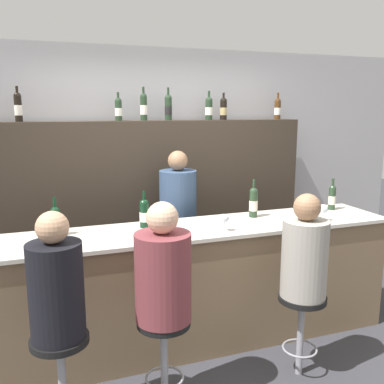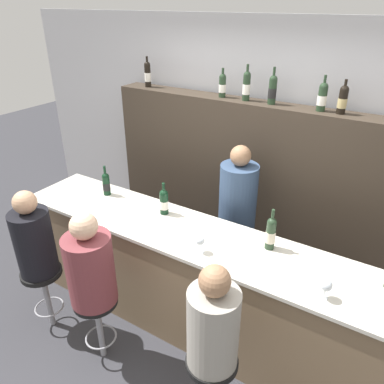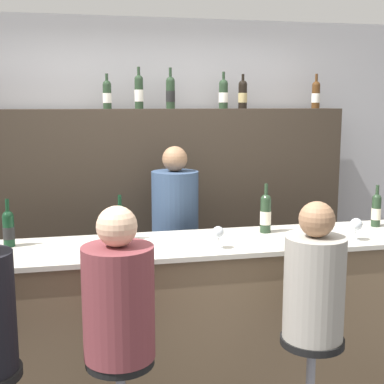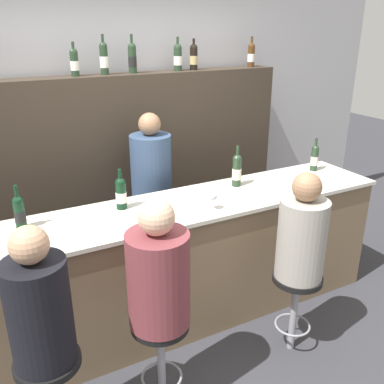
% 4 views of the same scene
% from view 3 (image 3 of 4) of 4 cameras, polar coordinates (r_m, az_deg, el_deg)
% --- Properties ---
extents(wall_back, '(6.40, 0.05, 2.60)m').
position_cam_3_polar(wall_back, '(4.72, -4.21, 2.31)').
color(wall_back, '#B2B2B7').
rests_on(wall_back, ground_plane).
extents(bar_counter, '(3.42, 0.65, 1.01)m').
position_cam_3_polar(bar_counter, '(3.59, -0.75, -13.21)').
color(bar_counter, brown).
rests_on(bar_counter, ground_plane).
extents(back_bar_cabinet, '(3.21, 0.28, 1.84)m').
position_cam_3_polar(back_bar_cabinet, '(4.57, -3.75, -2.77)').
color(back_bar_cabinet, '#382D23').
rests_on(back_bar_cabinet, ground_plane).
extents(wine_bottle_counter_0, '(0.07, 0.07, 0.30)m').
position_cam_3_polar(wine_bottle_counter_0, '(3.49, -18.99, -3.65)').
color(wine_bottle_counter_0, black).
rests_on(wine_bottle_counter_0, bar_counter).
extents(wine_bottle_counter_1, '(0.08, 0.08, 0.30)m').
position_cam_3_polar(wine_bottle_counter_1, '(3.48, -7.67, -3.22)').
color(wine_bottle_counter_1, black).
rests_on(wine_bottle_counter_1, bar_counter).
extents(wine_bottle_counter_2, '(0.08, 0.08, 0.34)m').
position_cam_3_polar(wine_bottle_counter_2, '(3.69, 7.86, -2.22)').
color(wine_bottle_counter_2, '#233823').
rests_on(wine_bottle_counter_2, bar_counter).
extents(wine_bottle_counter_3, '(0.07, 0.07, 0.30)m').
position_cam_3_polar(wine_bottle_counter_3, '(4.05, 19.06, -1.79)').
color(wine_bottle_counter_3, '#233823').
rests_on(wine_bottle_counter_3, bar_counter).
extents(wine_bottle_backbar_1, '(0.07, 0.07, 0.28)m').
position_cam_3_polar(wine_bottle_backbar_1, '(4.42, -9.05, 10.26)').
color(wine_bottle_backbar_1, '#233823').
rests_on(wine_bottle_backbar_1, back_bar_cabinet).
extents(wine_bottle_backbar_2, '(0.07, 0.07, 0.34)m').
position_cam_3_polar(wine_bottle_backbar_2, '(4.45, -5.68, 10.62)').
color(wine_bottle_backbar_2, '#233823').
rests_on(wine_bottle_backbar_2, back_bar_cabinet).
extents(wine_bottle_backbar_3, '(0.08, 0.08, 0.33)m').
position_cam_3_polar(wine_bottle_backbar_3, '(4.48, -2.31, 10.58)').
color(wine_bottle_backbar_3, '#233823').
rests_on(wine_bottle_backbar_3, back_bar_cabinet).
extents(wine_bottle_backbar_4, '(0.08, 0.08, 0.31)m').
position_cam_3_polar(wine_bottle_backbar_4, '(4.59, 3.37, 10.43)').
color(wine_bottle_backbar_4, '#233823').
rests_on(wine_bottle_backbar_4, back_bar_cabinet).
extents(wine_bottle_backbar_5, '(0.08, 0.08, 0.29)m').
position_cam_3_polar(wine_bottle_backbar_5, '(4.64, 5.43, 10.36)').
color(wine_bottle_backbar_5, black).
rests_on(wine_bottle_backbar_5, back_bar_cabinet).
extents(wine_bottle_backbar_6, '(0.07, 0.07, 0.30)m').
position_cam_3_polar(wine_bottle_backbar_6, '(4.88, 13.07, 10.11)').
color(wine_bottle_backbar_6, '#4C2D14').
rests_on(wine_bottle_backbar_6, back_bar_cabinet).
extents(wine_glass_0, '(0.07, 0.07, 0.14)m').
position_cam_3_polar(wine_glass_0, '(3.26, 2.80, -4.38)').
color(wine_glass_0, silver).
rests_on(wine_glass_0, bar_counter).
extents(wine_glass_1, '(0.08, 0.08, 0.15)m').
position_cam_3_polar(wine_glass_1, '(3.61, 17.11, -3.36)').
color(wine_glass_1, silver).
rests_on(wine_glass_1, bar_counter).
extents(bar_stool_middle, '(0.35, 0.35, 0.63)m').
position_cam_3_polar(bar_stool_middle, '(2.92, -7.63, -19.45)').
color(bar_stool_middle, gray).
rests_on(bar_stool_middle, ground_plane).
extents(guest_seated_middle, '(0.36, 0.36, 0.78)m').
position_cam_3_polar(guest_seated_middle, '(2.72, -7.85, -10.83)').
color(guest_seated_middle, brown).
rests_on(guest_seated_middle, bar_stool_middle).
extents(bar_stool_right, '(0.35, 0.35, 0.63)m').
position_cam_3_polar(bar_stool_right, '(3.16, 12.60, -17.17)').
color(bar_stool_right, gray).
rests_on(bar_stool_right, ground_plane).
extents(guest_seated_right, '(0.33, 0.33, 0.76)m').
position_cam_3_polar(guest_seated_right, '(2.98, 12.92, -9.22)').
color(guest_seated_right, gray).
rests_on(guest_seated_right, bar_stool_right).
extents(bartender, '(0.36, 0.36, 1.57)m').
position_cam_3_polar(bartender, '(4.16, -1.79, -6.84)').
color(bartender, '#334766').
rests_on(bartender, ground_plane).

